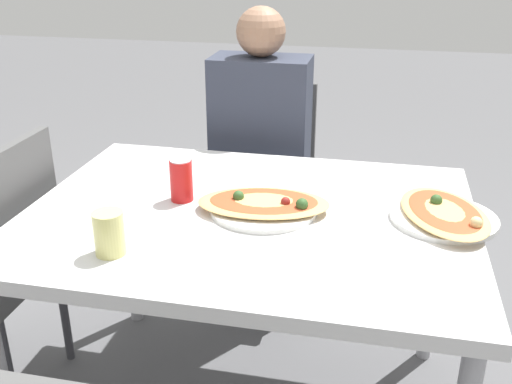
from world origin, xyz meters
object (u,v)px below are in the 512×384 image
at_px(pizza_second, 444,214).
at_px(soda_can, 181,180).
at_px(dining_table, 249,233).
at_px(chair_far_seated, 265,179).
at_px(pizza_main, 264,205).
at_px(drink_glass, 109,233).
at_px(person_seated, 260,142).

bearing_deg(pizza_second, soda_can, -178.62).
bearing_deg(dining_table, soda_can, 169.39).
relative_size(chair_far_seated, pizza_main, 2.25).
xyz_separation_m(dining_table, chair_far_seated, (-0.11, 0.81, -0.17)).
bearing_deg(drink_glass, dining_table, 47.65).
relative_size(dining_table, pizza_main, 3.15).
height_order(chair_far_seated, pizza_main, chair_far_seated).
relative_size(drink_glass, pizza_second, 0.28).
xyz_separation_m(person_seated, drink_glass, (-0.16, -1.00, 0.08)).
height_order(dining_table, person_seated, person_seated).
distance_m(chair_far_seated, drink_glass, 1.16).
bearing_deg(pizza_main, drink_glass, -134.79).
distance_m(person_seated, drink_glass, 1.01).
bearing_deg(pizza_main, person_seated, 102.75).
xyz_separation_m(chair_far_seated, soda_can, (-0.10, -0.77, 0.29)).
xyz_separation_m(soda_can, pizza_second, (0.74, 0.02, -0.04)).
bearing_deg(person_seated, soda_can, 81.61).
distance_m(person_seated, pizza_main, 0.70).
distance_m(dining_table, chair_far_seated, 0.83).
height_order(chair_far_seated, pizza_second, chair_far_seated).
xyz_separation_m(dining_table, person_seated, (-0.11, 0.69, 0.04)).
height_order(soda_can, pizza_second, soda_can).
bearing_deg(pizza_main, pizza_second, 4.83).
distance_m(drink_glass, pizza_second, 0.89).
relative_size(pizza_main, pizza_second, 1.01).
bearing_deg(dining_table, person_seated, 99.28).
height_order(chair_far_seated, soda_can, chair_far_seated).
relative_size(chair_far_seated, pizza_second, 2.27).
height_order(chair_far_seated, drink_glass, chair_far_seated).
bearing_deg(pizza_second, dining_table, -173.86).
xyz_separation_m(chair_far_seated, drink_glass, (-0.16, -1.11, 0.29)).
distance_m(pizza_main, pizza_second, 0.49).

